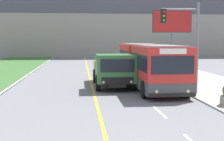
# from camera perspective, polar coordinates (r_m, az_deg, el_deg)

# --- Properties ---
(city_bus) EXTENTS (2.73, 11.89, 2.93)m
(city_bus) POSITION_cam_1_polar(r_m,az_deg,el_deg) (22.15, 6.62, 1.04)
(city_bus) COLOR red
(city_bus) RESTS_ON ground_plane
(dump_truck) EXTENTS (2.54, 6.60, 2.31)m
(dump_truck) POSITION_cam_1_polar(r_m,az_deg,el_deg) (20.98, 0.32, 0.00)
(dump_truck) COLOR black
(dump_truck) RESTS_ON ground_plane
(traffic_light_mast) EXTENTS (2.28, 0.32, 5.41)m
(traffic_light_mast) POSITION_cam_1_polar(r_m,az_deg,el_deg) (18.75, 13.41, 6.12)
(traffic_light_mast) COLOR slate
(traffic_light_mast) RESTS_ON ground_plane
(billboard_large) EXTENTS (4.92, 0.24, 6.80)m
(billboard_large) POSITION_cam_1_polar(r_m,az_deg,el_deg) (39.45, 10.91, 8.41)
(billboard_large) COLOR #59595B
(billboard_large) RESTS_ON ground_plane
(planter_round_second) EXTENTS (0.96, 0.96, 1.14)m
(planter_round_second) POSITION_cam_1_polar(r_m,az_deg,el_deg) (21.12, 13.67, -1.80)
(planter_round_second) COLOR gray
(planter_round_second) RESTS_ON sidewalk_right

